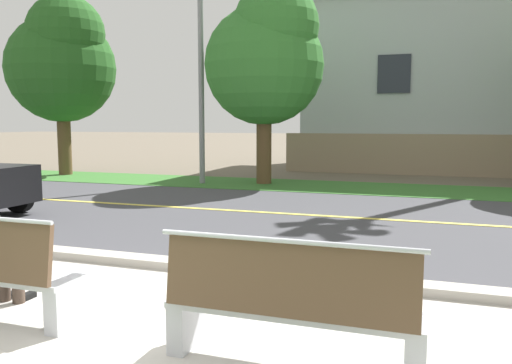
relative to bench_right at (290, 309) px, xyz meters
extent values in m
plane|color=#665B4C|center=(-1.46, 7.73, -0.46)|extent=(140.00, 140.00, 0.00)
cube|color=#B7B2A8|center=(-1.46, 0.13, -0.45)|extent=(44.00, 3.60, 0.01)
cube|color=#ADA89E|center=(-1.46, 2.08, -0.40)|extent=(44.00, 0.30, 0.11)
cube|color=#424247|center=(-1.46, 6.23, -0.45)|extent=(52.00, 8.00, 0.01)
cube|color=#E0CC4C|center=(-1.46, 6.23, -0.45)|extent=(48.00, 0.14, 0.01)
cube|color=#38702D|center=(-1.46, 10.76, -0.45)|extent=(48.00, 2.80, 0.02)
cube|color=silver|center=(-2.04, 0.07, -0.23)|extent=(0.14, 0.40, 0.45)
cube|color=silver|center=(-0.88, 0.07, -0.23)|extent=(0.14, 0.40, 0.45)
cube|color=silver|center=(0.88, 0.07, -0.23)|extent=(0.14, 0.40, 0.45)
cube|color=silver|center=(0.00, 0.07, -0.03)|extent=(1.90, 0.44, 0.05)
cube|color=brown|center=(0.00, -0.13, 0.25)|extent=(1.82, 0.12, 0.52)
cylinder|color=silver|center=(0.00, -0.14, 0.53)|extent=(1.90, 0.04, 0.04)
cylinder|color=#47382D|center=(-2.92, 0.26, 0.05)|extent=(0.15, 0.42, 0.15)
cylinder|color=#47382D|center=(-3.10, 0.45, -0.24)|extent=(0.12, 0.12, 0.43)
cube|color=black|center=(-3.10, 0.53, -0.42)|extent=(0.09, 0.24, 0.07)
cylinder|color=#47382D|center=(-2.92, 0.45, -0.24)|extent=(0.12, 0.12, 0.43)
cube|color=black|center=(-2.92, 0.53, -0.42)|extent=(0.09, 0.24, 0.07)
cylinder|color=black|center=(-6.90, 4.67, -0.14)|extent=(0.64, 0.18, 0.64)
cylinder|color=gray|center=(-5.50, 10.36, 3.48)|extent=(0.16, 0.16, 7.88)
cylinder|color=brown|center=(-11.03, 11.16, 0.66)|extent=(0.45, 0.45, 2.25)
sphere|color=#23561E|center=(-11.03, 11.16, 3.14)|extent=(3.59, 3.59, 3.59)
sphere|color=#23561E|center=(-10.58, 10.89, 4.21)|extent=(2.52, 2.52, 2.52)
cylinder|color=brown|center=(-3.77, 10.91, 0.61)|extent=(0.44, 0.44, 2.15)
sphere|color=#33752D|center=(-3.77, 10.91, 2.97)|extent=(3.43, 3.43, 3.43)
sphere|color=#33752D|center=(-3.34, 10.65, 4.00)|extent=(2.40, 2.40, 2.40)
cube|color=gray|center=(2.29, 15.08, 0.24)|extent=(13.00, 0.36, 1.40)
cube|color=#A3ADB2|center=(2.23, 18.28, 2.67)|extent=(11.95, 6.40, 6.25)
cube|color=#232833|center=(-0.46, 15.05, 2.98)|extent=(1.10, 0.06, 1.30)
camera|label=1|loc=(0.95, -3.52, 1.35)|focal=36.48mm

